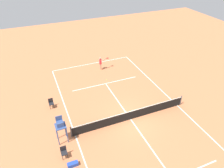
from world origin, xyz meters
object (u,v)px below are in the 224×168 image
at_px(umpire_chair, 60,126).
at_px(courtside_chair_mid, 51,103).
at_px(player_serving, 101,62).
at_px(courtside_chair_near, 64,152).
at_px(equipment_bag, 73,164).
at_px(tennis_ball, 107,80).

distance_m(umpire_chair, courtside_chair_mid, 4.58).
xyz_separation_m(player_serving, courtside_chair_near, (6.86, 11.03, -0.47)).
xyz_separation_m(courtside_chair_mid, equipment_bag, (-0.32, 7.02, -0.38)).
bearing_deg(courtside_chair_mid, courtside_chair_near, 89.45).
height_order(tennis_ball, courtside_chair_near, courtside_chair_near).
xyz_separation_m(tennis_ball, courtside_chair_mid, (6.55, 2.50, 0.50)).
height_order(umpire_chair, equipment_bag, umpire_chair).
relative_size(tennis_ball, equipment_bag, 0.09).
xyz_separation_m(player_serving, courtside_chair_mid, (6.80, 5.00, -0.47)).
height_order(umpire_chair, courtside_chair_near, umpire_chair).
relative_size(courtside_chair_near, equipment_bag, 1.25).
bearing_deg(player_serving, tennis_ball, -23.99).
height_order(player_serving, umpire_chair, umpire_chair).
height_order(player_serving, tennis_ball, player_serving).
distance_m(tennis_ball, courtside_chair_near, 10.80).
bearing_deg(equipment_bag, umpire_chair, -86.09).
xyz_separation_m(courtside_chair_near, equipment_bag, (-0.38, 0.99, -0.38)).
height_order(courtside_chair_near, courtside_chair_mid, same).
bearing_deg(tennis_ball, courtside_chair_mid, 20.84).
height_order(tennis_ball, equipment_bag, equipment_bag).
distance_m(umpire_chair, courtside_chair_near, 1.92).
xyz_separation_m(courtside_chair_near, courtside_chair_mid, (-0.06, -6.03, 0.00)).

